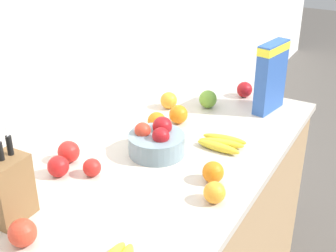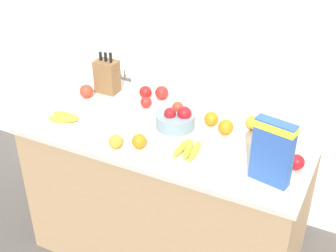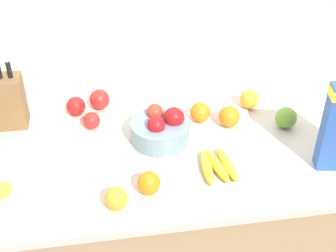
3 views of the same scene
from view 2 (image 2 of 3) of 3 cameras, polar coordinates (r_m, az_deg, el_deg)
The scene contains 19 objects.
ground_plane at distance 3.14m, azimuth 0.20°, elevation -14.27°, with size 14.00×14.00×0.00m, color #514C47.
wall_back at distance 2.91m, azimuth 5.70°, elevation 12.35°, with size 9.00×0.06×2.60m.
counter at distance 2.83m, azimuth 0.22°, elevation -7.94°, with size 1.58×0.80×0.90m.
knife_block at distance 2.93m, azimuth -7.45°, elevation 6.05°, with size 0.14×0.10×0.31m.
cereal_box at distance 2.14m, azimuth 12.65°, elevation -2.85°, with size 0.20×0.09×0.32m.
fruit_bowl at distance 2.56m, azimuth 0.98°, elevation 0.94°, with size 0.22×0.22×0.13m.
banana_bunch_left at distance 2.37m, azimuth 2.48°, elevation -2.86°, with size 0.12×0.19×0.03m.
banana_bunch_right at distance 2.69m, azimuth -12.55°, elevation 1.05°, with size 0.18×0.11×0.04m.
apple_front at distance 2.85m, azimuth -0.77°, elevation 4.08°, with size 0.08×0.08×0.08m, color red.
apple_leftmost at distance 2.86m, azimuth -2.76°, elevation 4.15°, with size 0.08×0.08×0.08m, color red.
apple_by_knife_block at distance 2.32m, azimuth 15.42°, elevation -4.26°, with size 0.08×0.08×0.08m, color #A31419.
apple_near_bananas at distance 2.91m, azimuth -9.93°, elevation 4.20°, with size 0.08×0.08×0.08m, color red.
apple_rightmost at distance 2.44m, azimuth 11.39°, elevation -1.74°, with size 0.08×0.08×0.08m, color #6B9E33.
apple_rear at distance 2.76m, azimuth -2.70°, elevation 2.92°, with size 0.07×0.07×0.07m, color red.
orange_mid_right at distance 2.39m, azimuth -3.54°, elevation -1.86°, with size 0.08×0.08×0.08m, color orange.
orange_back_center at distance 2.59m, azimuth 10.31°, elevation 0.42°, with size 0.08×0.08×0.08m, color orange.
orange_near_bowl at distance 2.59m, azimuth 5.30°, elevation 0.89°, with size 0.08×0.08×0.08m, color orange.
orange_front_right at distance 2.41m, azimuth -6.40°, elevation -1.89°, with size 0.07×0.07×0.07m, color orange.
orange_mid_left at distance 2.52m, azimuth 7.06°, elevation -0.13°, with size 0.08×0.08×0.08m, color orange.
Camera 2 is at (0.96, -1.96, 2.25)m, focal length 50.00 mm.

